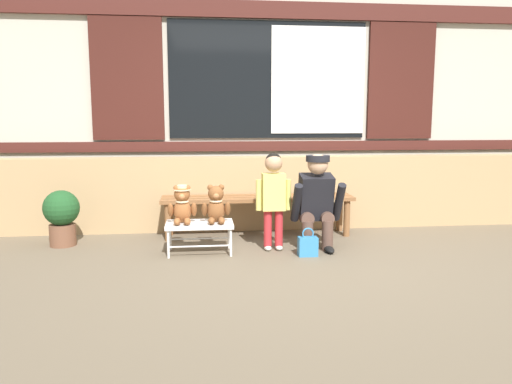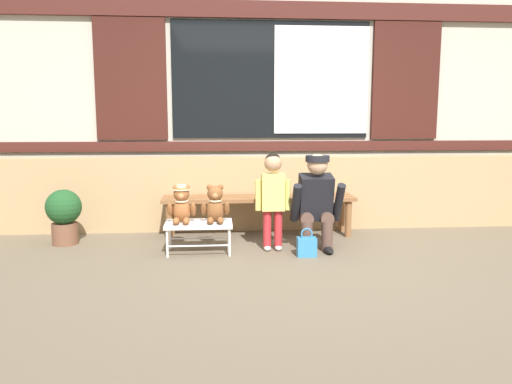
{
  "view_description": "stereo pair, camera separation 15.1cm",
  "coord_description": "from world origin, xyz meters",
  "px_view_note": "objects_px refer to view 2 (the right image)",
  "views": [
    {
      "loc": [
        -0.83,
        -4.28,
        1.28
      ],
      "look_at": [
        -0.28,
        0.65,
        0.55
      ],
      "focal_mm": 34.78,
      "sensor_mm": 36.0,
      "label": 1
    },
    {
      "loc": [
        -0.68,
        -4.3,
        1.28
      ],
      "look_at": [
        -0.28,
        0.65,
        0.55
      ],
      "focal_mm": 34.78,
      "sensor_mm": 36.0,
      "label": 2
    }
  ],
  "objects_px": {
    "handbag_on_ground": "(307,246)",
    "child_standing": "(273,191)",
    "small_display_bench": "(199,226)",
    "adult_crouching": "(317,201)",
    "potted_plant": "(64,213)",
    "teddy_bear_plain": "(215,205)",
    "wooden_bench_long": "(259,202)",
    "teddy_bear_with_hat": "(182,205)"
  },
  "relations": [
    {
      "from": "teddy_bear_with_hat",
      "to": "adult_crouching",
      "type": "xyz_separation_m",
      "value": [
        1.31,
        0.04,
        0.01
      ]
    },
    {
      "from": "small_display_bench",
      "to": "child_standing",
      "type": "distance_m",
      "value": 0.79
    },
    {
      "from": "small_display_bench",
      "to": "teddy_bear_with_hat",
      "type": "relative_size",
      "value": 1.76
    },
    {
      "from": "handbag_on_ground",
      "to": "child_standing",
      "type": "bearing_deg",
      "value": 139.06
    },
    {
      "from": "wooden_bench_long",
      "to": "teddy_bear_plain",
      "type": "relative_size",
      "value": 5.78
    },
    {
      "from": "child_standing",
      "to": "adult_crouching",
      "type": "height_order",
      "value": "child_standing"
    },
    {
      "from": "wooden_bench_long",
      "to": "child_standing",
      "type": "distance_m",
      "value": 0.66
    },
    {
      "from": "small_display_bench",
      "to": "child_standing",
      "type": "xyz_separation_m",
      "value": [
        0.72,
        0.04,
        0.33
      ]
    },
    {
      "from": "handbag_on_ground",
      "to": "adult_crouching",
      "type": "bearing_deg",
      "value": 60.58
    },
    {
      "from": "child_standing",
      "to": "potted_plant",
      "type": "height_order",
      "value": "child_standing"
    },
    {
      "from": "teddy_bear_plain",
      "to": "adult_crouching",
      "type": "xyz_separation_m",
      "value": [
        0.99,
        0.04,
        0.02
      ]
    },
    {
      "from": "wooden_bench_long",
      "to": "teddy_bear_with_hat",
      "type": "bearing_deg",
      "value": -140.4
    },
    {
      "from": "teddy_bear_with_hat",
      "to": "handbag_on_ground",
      "type": "relative_size",
      "value": 1.34
    },
    {
      "from": "wooden_bench_long",
      "to": "teddy_bear_plain",
      "type": "height_order",
      "value": "teddy_bear_plain"
    },
    {
      "from": "wooden_bench_long",
      "to": "handbag_on_ground",
      "type": "bearing_deg",
      "value": -66.65
    },
    {
      "from": "child_standing",
      "to": "handbag_on_ground",
      "type": "bearing_deg",
      "value": -40.94
    },
    {
      "from": "wooden_bench_long",
      "to": "teddy_bear_plain",
      "type": "distance_m",
      "value": 0.82
    },
    {
      "from": "small_display_bench",
      "to": "potted_plant",
      "type": "height_order",
      "value": "potted_plant"
    },
    {
      "from": "adult_crouching",
      "to": "handbag_on_ground",
      "type": "bearing_deg",
      "value": -119.42
    },
    {
      "from": "small_display_bench",
      "to": "adult_crouching",
      "type": "bearing_deg",
      "value": 1.88
    },
    {
      "from": "teddy_bear_plain",
      "to": "small_display_bench",
      "type": "bearing_deg",
      "value": -179.49
    },
    {
      "from": "adult_crouching",
      "to": "handbag_on_ground",
      "type": "distance_m",
      "value": 0.48
    },
    {
      "from": "wooden_bench_long",
      "to": "handbag_on_ground",
      "type": "relative_size",
      "value": 7.72
    },
    {
      "from": "handbag_on_ground",
      "to": "potted_plant",
      "type": "relative_size",
      "value": 0.48
    },
    {
      "from": "wooden_bench_long",
      "to": "teddy_bear_with_hat",
      "type": "relative_size",
      "value": 5.78
    },
    {
      "from": "wooden_bench_long",
      "to": "small_display_bench",
      "type": "height_order",
      "value": "wooden_bench_long"
    },
    {
      "from": "wooden_bench_long",
      "to": "adult_crouching",
      "type": "distance_m",
      "value": 0.82
    },
    {
      "from": "wooden_bench_long",
      "to": "handbag_on_ground",
      "type": "height_order",
      "value": "wooden_bench_long"
    },
    {
      "from": "small_display_bench",
      "to": "teddy_bear_with_hat",
      "type": "bearing_deg",
      "value": 179.23
    },
    {
      "from": "adult_crouching",
      "to": "handbag_on_ground",
      "type": "height_order",
      "value": "adult_crouching"
    },
    {
      "from": "child_standing",
      "to": "teddy_bear_with_hat",
      "type": "bearing_deg",
      "value": -177.42
    },
    {
      "from": "small_display_bench",
      "to": "child_standing",
      "type": "bearing_deg",
      "value": 3.32
    },
    {
      "from": "child_standing",
      "to": "adult_crouching",
      "type": "relative_size",
      "value": 1.01
    },
    {
      "from": "small_display_bench",
      "to": "potted_plant",
      "type": "distance_m",
      "value": 1.46
    },
    {
      "from": "teddy_bear_plain",
      "to": "child_standing",
      "type": "distance_m",
      "value": 0.58
    },
    {
      "from": "teddy_bear_with_hat",
      "to": "handbag_on_ground",
      "type": "distance_m",
      "value": 1.25
    },
    {
      "from": "child_standing",
      "to": "adult_crouching",
      "type": "distance_m",
      "value": 0.45
    },
    {
      "from": "teddy_bear_with_hat",
      "to": "child_standing",
      "type": "bearing_deg",
      "value": 2.58
    },
    {
      "from": "wooden_bench_long",
      "to": "small_display_bench",
      "type": "relative_size",
      "value": 3.28
    },
    {
      "from": "child_standing",
      "to": "potted_plant",
      "type": "xyz_separation_m",
      "value": [
        -2.11,
        0.4,
        -0.27
      ]
    },
    {
      "from": "potted_plant",
      "to": "teddy_bear_plain",
      "type": "bearing_deg",
      "value": -15.94
    },
    {
      "from": "wooden_bench_long",
      "to": "small_display_bench",
      "type": "bearing_deg",
      "value": -133.92
    }
  ]
}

